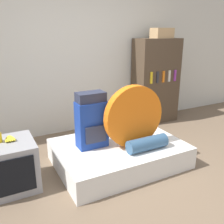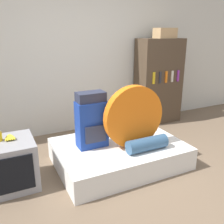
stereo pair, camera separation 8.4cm
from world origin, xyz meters
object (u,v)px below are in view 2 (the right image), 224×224
at_px(cardboard_box, 165,33).
at_px(television, 8,164).
at_px(backpack, 92,121).
at_px(tent_bag, 134,117).
at_px(sleeping_roll, 147,144).
at_px(bookshelf, 158,81).

bearing_deg(cardboard_box, television, -160.16).
height_order(backpack, cardboard_box, cardboard_box).
bearing_deg(tent_bag, television, 171.82).
distance_m(backpack, tent_bag, 0.53).
height_order(sleeping_roll, cardboard_box, cardboard_box).
relative_size(sleeping_roll, cardboard_box, 1.44).
height_order(sleeping_roll, television, television).
bearing_deg(tent_bag, bookshelf, 44.52).
height_order(backpack, bookshelf, bookshelf).
relative_size(tent_bag, sleeping_roll, 1.48).
distance_m(television, bookshelf, 3.04).
distance_m(backpack, television, 1.08).
height_order(sleeping_roll, bookshelf, bookshelf).
bearing_deg(television, sleeping_roll, -14.59).
bearing_deg(backpack, bookshelf, 30.80).
bearing_deg(sleeping_roll, cardboard_box, 48.48).
bearing_deg(tent_bag, sleeping_roll, -66.79).
distance_m(backpack, sleeping_roll, 0.74).
xyz_separation_m(bookshelf, cardboard_box, (0.05, -0.04, 0.87)).
height_order(tent_bag, sleeping_roll, tent_bag).
xyz_separation_m(backpack, cardboard_box, (1.83, 1.02, 1.03)).
bearing_deg(bookshelf, television, -159.10).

